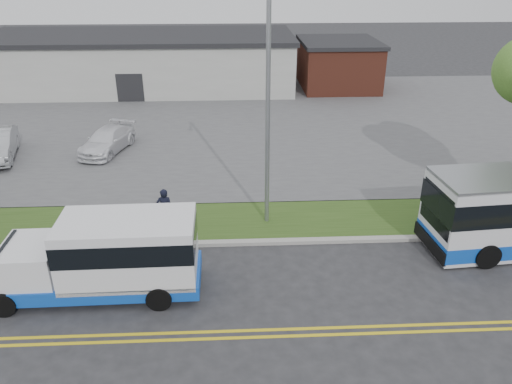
{
  "coord_description": "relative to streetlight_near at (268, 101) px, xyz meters",
  "views": [
    {
      "loc": [
        1.66,
        -15.55,
        10.2
      ],
      "look_at": [
        2.53,
        2.45,
        1.6
      ],
      "focal_mm": 35.0,
      "sensor_mm": 36.0,
      "label": 1
    }
  ],
  "objects": [
    {
      "name": "ground",
      "position": [
        -3.0,
        -2.73,
        -5.23
      ],
      "size": [
        140.0,
        140.0,
        0.0
      ],
      "primitive_type": "plane",
      "color": "#28282B",
      "rests_on": "ground"
    },
    {
      "name": "lane_line_north",
      "position": [
        -3.0,
        -6.58,
        -5.23
      ],
      "size": [
        70.0,
        0.12,
        0.01
      ],
      "primitive_type": "cube",
      "color": "gold",
      "rests_on": "ground"
    },
    {
      "name": "lane_line_south",
      "position": [
        -3.0,
        -6.88,
        -5.23
      ],
      "size": [
        70.0,
        0.12,
        0.01
      ],
      "primitive_type": "cube",
      "color": "gold",
      "rests_on": "ground"
    },
    {
      "name": "curb",
      "position": [
        -3.0,
        -1.63,
        -5.16
      ],
      "size": [
        80.0,
        0.3,
        0.15
      ],
      "primitive_type": "cube",
      "color": "#9E9B93",
      "rests_on": "ground"
    },
    {
      "name": "verge",
      "position": [
        -3.0,
        0.17,
        -5.18
      ],
      "size": [
        80.0,
        3.3,
        0.1
      ],
      "primitive_type": "cube",
      "color": "#2D4818",
      "rests_on": "ground"
    },
    {
      "name": "parking_lot",
      "position": [
        -3.0,
        14.27,
        -5.18
      ],
      "size": [
        80.0,
        25.0,
        0.1
      ],
      "primitive_type": "cube",
      "color": "#4C4C4F",
      "rests_on": "ground"
    },
    {
      "name": "commercial_building",
      "position": [
        -9.0,
        24.27,
        -3.05
      ],
      "size": [
        25.4,
        10.4,
        4.35
      ],
      "color": "#9E9E99",
      "rests_on": "ground"
    },
    {
      "name": "brick_wing",
      "position": [
        7.5,
        23.27,
        -3.27
      ],
      "size": [
        6.3,
        7.3,
        3.9
      ],
      "color": "brown",
      "rests_on": "ground"
    },
    {
      "name": "streetlight_near",
      "position": [
        0.0,
        0.0,
        0.0
      ],
      "size": [
        0.35,
        1.53,
        9.5
      ],
      "color": "gray",
      "rests_on": "verge"
    },
    {
      "name": "shuttle_bus",
      "position": [
        -5.46,
        -4.39,
        -3.8
      ],
      "size": [
        7.05,
        2.47,
        2.68
      ],
      "rotation": [
        0.0,
        0.0,
        0.02
      ],
      "color": "#1046B2",
      "rests_on": "ground"
    },
    {
      "name": "pedestrian",
      "position": [
        -4.13,
        -0.39,
        -4.25
      ],
      "size": [
        0.65,
        0.43,
        1.76
      ],
      "primitive_type": "imported",
      "rotation": [
        0.0,
        0.0,
        3.12
      ],
      "color": "black",
      "rests_on": "verge"
    },
    {
      "name": "parked_car_b",
      "position": [
        -8.42,
        8.64,
        -4.49
      ],
      "size": [
        2.93,
        4.77,
        1.29
      ],
      "primitive_type": "imported",
      "rotation": [
        0.0,
        0.0,
        -0.27
      ],
      "color": "white",
      "rests_on": "parking_lot"
    },
    {
      "name": "grocery_bag_left",
      "position": [
        -4.43,
        -0.64,
        -4.97
      ],
      "size": [
        0.32,
        0.32,
        0.32
      ],
      "primitive_type": "sphere",
      "color": "white",
      "rests_on": "verge"
    },
    {
      "name": "grocery_bag_right",
      "position": [
        -3.83,
        -0.14,
        -4.97
      ],
      "size": [
        0.32,
        0.32,
        0.32
      ],
      "primitive_type": "sphere",
      "color": "white",
      "rests_on": "verge"
    }
  ]
}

